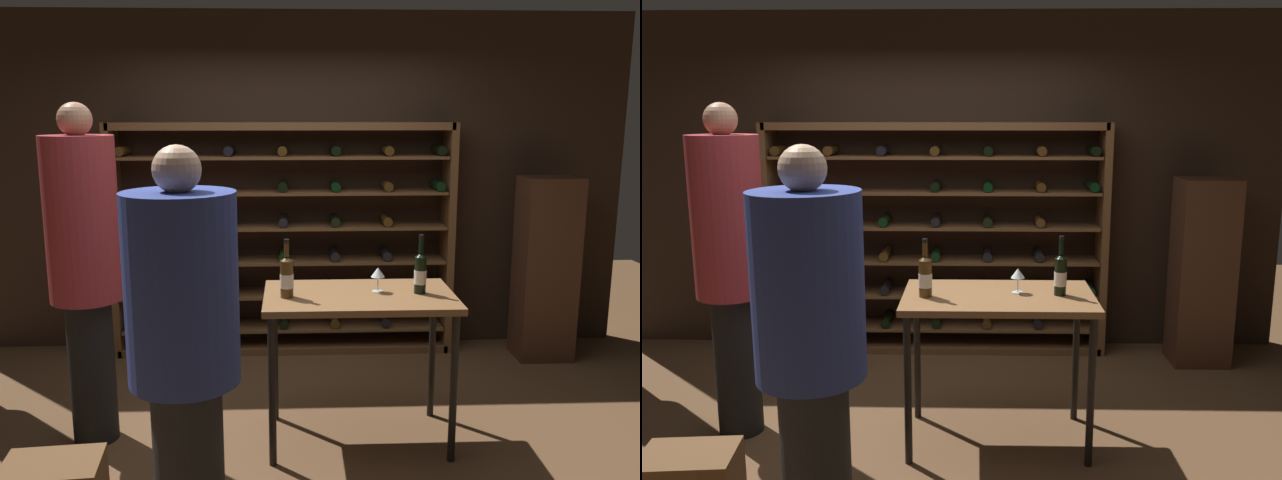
% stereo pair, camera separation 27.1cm
% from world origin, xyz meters
% --- Properties ---
extents(ground_plane, '(9.42, 9.42, 0.00)m').
position_xyz_m(ground_plane, '(0.00, 0.00, 0.00)').
color(ground_plane, brown).
extents(back_wall, '(5.75, 0.10, 2.81)m').
position_xyz_m(back_wall, '(0.00, 1.71, 1.40)').
color(back_wall, '#332319').
rests_on(back_wall, ground).
extents(wine_rack, '(2.81, 0.32, 1.92)m').
position_xyz_m(wine_rack, '(-0.03, 1.50, 0.95)').
color(wine_rack, brown).
rests_on(wine_rack, ground).
extents(tasting_table, '(1.13, 0.68, 0.93)m').
position_xyz_m(tasting_table, '(0.45, -0.08, 0.83)').
color(tasting_table, brown).
rests_on(tasting_table, ground).
extents(person_bystander_dark_jacket, '(0.51, 0.51, 1.86)m').
position_xyz_m(person_bystander_dark_jacket, '(-0.44, -0.99, 1.02)').
color(person_bystander_dark_jacket, '#242424').
rests_on(person_bystander_dark_jacket, ground).
extents(person_host_in_suit, '(0.42, 0.42, 2.06)m').
position_xyz_m(person_host_in_suit, '(-1.18, -0.00, 1.15)').
color(person_host_in_suit, black).
rests_on(person_host_in_suit, ground).
extents(display_cabinet, '(0.44, 0.36, 1.49)m').
position_xyz_m(display_cabinet, '(2.11, 1.25, 0.75)').
color(display_cabinet, '#4C2D1E').
rests_on(display_cabinet, ground).
extents(wine_bottle_black_capsule, '(0.08, 0.08, 0.35)m').
position_xyz_m(wine_bottle_black_capsule, '(0.02, -0.13, 1.06)').
color(wine_bottle_black_capsule, '#4C3314').
rests_on(wine_bottle_black_capsule, tasting_table).
extents(wine_bottle_gold_foil, '(0.07, 0.07, 0.36)m').
position_xyz_m(wine_bottle_gold_foil, '(0.81, -0.08, 1.06)').
color(wine_bottle_gold_foil, black).
rests_on(wine_bottle_gold_foil, tasting_table).
extents(wine_glass_stemmed_left, '(0.08, 0.08, 0.15)m').
position_xyz_m(wine_glass_stemmed_left, '(0.56, -0.04, 1.05)').
color(wine_glass_stemmed_left, silver).
rests_on(wine_glass_stemmed_left, tasting_table).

